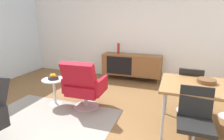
% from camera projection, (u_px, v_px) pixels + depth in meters
% --- Properties ---
extents(ground_plane, '(8.32, 8.32, 0.00)m').
position_uv_depth(ground_plane, '(92.00, 120.00, 3.05)').
color(ground_plane, brown).
extents(wall_back, '(6.80, 0.12, 2.80)m').
position_uv_depth(wall_back, '(131.00, 28.00, 5.04)').
color(wall_back, white).
rests_on(wall_back, ground_plane).
extents(sideboard, '(1.60, 0.45, 0.72)m').
position_uv_depth(sideboard, '(132.00, 65.00, 4.98)').
color(sideboard, brown).
rests_on(sideboard, ground_plane).
extents(vase_cobalt, '(0.07, 0.07, 0.29)m').
position_uv_depth(vase_cobalt, '(118.00, 49.00, 5.00)').
color(vase_cobalt, maroon).
rests_on(vase_cobalt, sideboard).
extents(dining_table, '(1.60, 0.90, 0.74)m').
position_uv_depth(dining_table, '(221.00, 90.00, 2.48)').
color(dining_table, olive).
rests_on(dining_table, ground_plane).
extents(wooden_bowl_on_table, '(0.26, 0.26, 0.06)m').
position_uv_depth(wooden_bowl_on_table, '(206.00, 81.00, 2.62)').
color(wooden_bowl_on_table, brown).
rests_on(wooden_bowl_on_table, dining_table).
extents(dining_chair_back_left, '(0.42, 0.45, 0.86)m').
position_uv_depth(dining_chair_back_left, '(189.00, 88.00, 3.16)').
color(dining_chair_back_left, black).
rests_on(dining_chair_back_left, ground_plane).
extents(dining_chair_front_left, '(0.40, 0.43, 0.86)m').
position_uv_depth(dining_chair_front_left, '(195.00, 121.00, 2.14)').
color(dining_chair_front_left, black).
rests_on(dining_chair_front_left, ground_plane).
extents(lounge_chair_red, '(0.74, 0.68, 0.95)m').
position_uv_depth(lounge_chair_red, '(84.00, 85.00, 3.34)').
color(lounge_chair_red, red).
rests_on(lounge_chair_red, ground_plane).
extents(side_table_round, '(0.44, 0.44, 0.52)m').
position_uv_depth(side_table_round, '(54.00, 89.00, 3.55)').
color(side_table_round, white).
rests_on(side_table_round, ground_plane).
extents(fruit_bowl, '(0.20, 0.20, 0.11)m').
position_uv_depth(fruit_bowl, '(53.00, 77.00, 3.48)').
color(fruit_bowl, '#262628').
rests_on(fruit_bowl, side_table_round).
extents(area_rug, '(2.20, 1.70, 0.01)m').
position_uv_depth(area_rug, '(43.00, 123.00, 2.94)').
color(area_rug, gray).
rests_on(area_rug, ground_plane).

